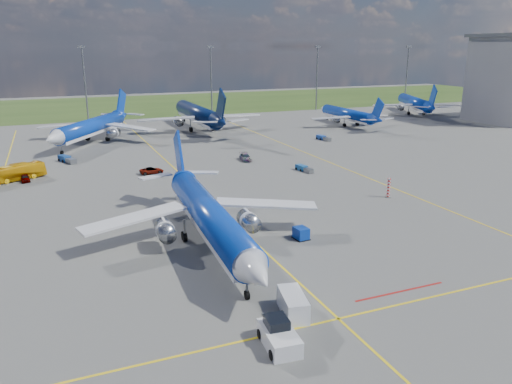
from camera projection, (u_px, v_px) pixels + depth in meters
name	position (u px, v px, depth m)	size (l,w,h in m)	color
ground	(251.00, 239.00, 60.34)	(400.00, 400.00, 0.00)	#535351
grass_strip	(107.00, 106.00, 193.38)	(400.00, 80.00, 0.01)	#2D4719
taxiway_lines	(191.00, 183.00, 84.97)	(60.25, 160.00, 0.02)	yellow
floodlight_masts	(151.00, 79.00, 158.04)	(202.20, 0.50, 22.70)	slate
warning_post	(389.00, 188.00, 76.55)	(0.50, 0.50, 3.00)	red
bg_jet_nnw	(93.00, 143.00, 120.49)	(32.17, 42.23, 11.06)	#0C37AD
bg_jet_n	(198.00, 129.00, 139.90)	(36.56, 47.99, 12.57)	#071842
bg_jet_ne	(347.00, 125.00, 147.49)	(26.67, 35.00, 9.17)	#0C37AD
bg_jet_ene	(414.00, 114.00, 172.29)	(31.70, 41.61, 10.90)	#0C37AD
main_airliner	(210.00, 246.00, 58.12)	(30.85, 40.49, 10.60)	#0C37AD
pushback_tug	(279.00, 335.00, 38.64)	(2.70, 6.30, 2.10)	silver
uld_container	(301.00, 233.00, 60.12)	(1.44, 1.79, 1.44)	#0B33A0
service_van	(293.00, 304.00, 43.07)	(1.90, 4.33, 1.90)	white
apron_bus	(15.00, 173.00, 86.11)	(2.39, 10.20, 2.84)	#E9AC0D
service_car_a	(25.00, 178.00, 85.85)	(1.41, 3.51, 1.19)	#999999
service_car_b	(152.00, 171.00, 90.95)	(1.99, 4.31, 1.20)	#999999
service_car_c	(246.00, 157.00, 101.59)	(1.88, 4.64, 1.35)	#999999
baggage_tug_w	(304.00, 169.00, 92.92)	(1.77, 4.52, 0.99)	#185294
baggage_tug_c	(67.00, 159.00, 100.17)	(3.41, 5.46, 1.20)	#184592
baggage_tug_e	(323.00, 138.00, 123.80)	(1.80, 4.82, 1.06)	#1A429F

